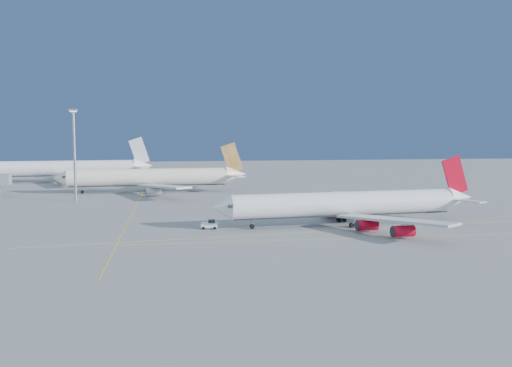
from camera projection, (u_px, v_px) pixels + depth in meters
The scene contains 7 objects.
ground at pixel (305, 227), 127.95m from camera, with size 500.00×500.00×0.00m, color slate.
taxiway_lines at pixel (237, 224), 132.15m from camera, with size 118.86×140.00×0.02m.
airliner_virgin at pixel (350, 204), 130.94m from camera, with size 64.00×57.21×15.78m.
airliner_etihad at pixel (153, 177), 195.16m from camera, with size 65.32×60.48×17.08m.
airliner_third at pixel (68, 168), 231.63m from camera, with size 68.26×62.91×18.31m.
pushback_tug at pixel (210, 225), 125.86m from camera, with size 3.76×2.53×2.01m.
light_mast at pixel (74, 147), 170.85m from camera, with size 2.40×2.40×27.71m.
Camera 1 is at (-28.55, -123.56, 22.50)m, focal length 40.00 mm.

